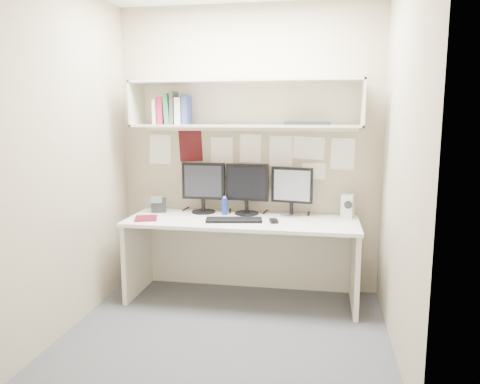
% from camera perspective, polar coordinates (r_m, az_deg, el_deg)
% --- Properties ---
extents(floor, '(2.40, 2.00, 0.01)m').
position_cam_1_polar(floor, '(3.70, -1.54, -16.63)').
color(floor, '#414246').
rests_on(floor, ground).
extents(wall_back, '(2.40, 0.02, 2.60)m').
position_cam_1_polar(wall_back, '(4.33, 1.04, 5.08)').
color(wall_back, tan).
rests_on(wall_back, ground).
extents(wall_front, '(2.40, 0.02, 2.60)m').
position_cam_1_polar(wall_front, '(2.38, -6.47, 1.52)').
color(wall_front, tan).
rests_on(wall_front, ground).
extents(wall_left, '(0.02, 2.00, 2.60)m').
position_cam_1_polar(wall_left, '(3.77, -19.83, 3.90)').
color(wall_left, tan).
rests_on(wall_left, ground).
extents(wall_right, '(0.02, 2.00, 2.60)m').
position_cam_1_polar(wall_right, '(3.32, 19.14, 3.27)').
color(wall_right, tan).
rests_on(wall_right, ground).
extents(desk, '(2.00, 0.70, 0.73)m').
position_cam_1_polar(desk, '(4.16, 0.24, -8.22)').
color(desk, silver).
rests_on(desk, floor).
extents(overhead_hutch, '(2.00, 0.38, 0.40)m').
position_cam_1_polar(overhead_hutch, '(4.18, 0.75, 10.69)').
color(overhead_hutch, beige).
rests_on(overhead_hutch, wall_back).
extents(pinned_papers, '(1.92, 0.01, 0.48)m').
position_cam_1_polar(pinned_papers, '(4.32, 1.03, 4.41)').
color(pinned_papers, white).
rests_on(pinned_papers, wall_back).
extents(monitor_left, '(0.40, 0.22, 0.46)m').
position_cam_1_polar(monitor_left, '(4.31, -4.49, 0.79)').
color(monitor_left, black).
rests_on(monitor_left, desk).
extents(monitor_center, '(0.40, 0.22, 0.46)m').
position_cam_1_polar(monitor_center, '(4.23, 0.84, 0.64)').
color(monitor_center, black).
rests_on(monitor_center, desk).
extents(monitor_right, '(0.37, 0.21, 0.44)m').
position_cam_1_polar(monitor_right, '(4.19, 6.34, 0.33)').
color(monitor_right, '#A5A5AA').
rests_on(monitor_right, desk).
extents(keyboard, '(0.50, 0.25, 0.02)m').
position_cam_1_polar(keyboard, '(3.98, -0.74, -3.42)').
color(keyboard, black).
rests_on(keyboard, desk).
extents(mouse, '(0.09, 0.11, 0.03)m').
position_cam_1_polar(mouse, '(3.94, 4.13, -3.54)').
color(mouse, black).
rests_on(mouse, desk).
extents(speaker, '(0.13, 0.13, 0.21)m').
position_cam_1_polar(speaker, '(4.22, 13.01, -1.67)').
color(speaker, beige).
rests_on(speaker, desk).
extents(blue_bottle, '(0.05, 0.05, 0.17)m').
position_cam_1_polar(blue_bottle, '(4.24, -1.90, -1.72)').
color(blue_bottle, navy).
rests_on(blue_bottle, desk).
extents(maroon_notebook, '(0.25, 0.27, 0.01)m').
position_cam_1_polar(maroon_notebook, '(4.15, -11.40, -3.15)').
color(maroon_notebook, '#540E1A').
rests_on(maroon_notebook, desk).
extents(desk_phone, '(0.16, 0.15, 0.16)m').
position_cam_1_polar(desk_phone, '(4.42, -9.88, -1.60)').
color(desk_phone, black).
rests_on(desk_phone, desk).
extents(book_stack, '(0.32, 0.18, 0.29)m').
position_cam_1_polar(book_stack, '(4.29, -8.22, 9.86)').
color(book_stack, white).
rests_on(book_stack, overhead_hutch).
extents(hutch_tray, '(0.39, 0.16, 0.03)m').
position_cam_1_polar(hutch_tray, '(4.06, 8.23, 8.29)').
color(hutch_tray, black).
rests_on(hutch_tray, overhead_hutch).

